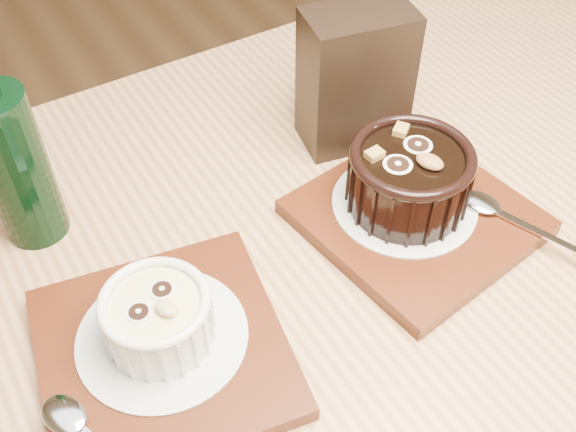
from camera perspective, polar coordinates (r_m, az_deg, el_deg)
name	(u,v)px	position (r m, az deg, el deg)	size (l,w,h in m)	color
ground	(357,426)	(1.34, 5.83, -17.25)	(5.00, 5.00, 0.00)	brown
table	(356,364)	(0.63, 5.78, -12.36)	(1.21, 0.82, 0.75)	#9F6E45
tray_left	(163,352)	(0.53, -10.51, -11.25)	(0.18, 0.18, 0.01)	#51200D
doily_left	(162,336)	(0.52, -10.59, -9.99)	(0.13, 0.13, 0.00)	silver
ramekin_white	(158,317)	(0.50, -10.99, -8.35)	(0.08, 0.08, 0.05)	white
tray_right	(416,217)	(0.62, 10.75, -0.09)	(0.18, 0.18, 0.01)	#51200D
doily_right	(404,203)	(0.61, 9.82, 1.05)	(0.13, 0.13, 0.00)	silver
ramekin_dark	(409,176)	(0.59, 10.23, 3.37)	(0.11, 0.11, 0.06)	black
spoon_right	(517,220)	(0.62, 18.85, -0.34)	(0.03, 0.13, 0.01)	silver
condiment_stand	(355,79)	(0.66, 5.69, 11.48)	(0.10, 0.06, 0.14)	black
green_bottle	(14,162)	(0.59, -22.22, 4.24)	(0.05, 0.05, 0.20)	black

